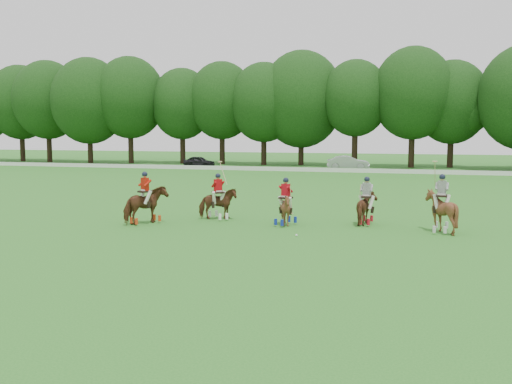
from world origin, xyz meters
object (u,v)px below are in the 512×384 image
(car_mid, at_px, (348,163))
(polo_red_a, at_px, (145,205))
(polo_red_b, at_px, (218,203))
(polo_ball, at_px, (297,235))
(car_left, at_px, (199,161))
(polo_red_c, at_px, (286,209))
(polo_stripe_a, at_px, (366,208))
(polo_stripe_b, at_px, (441,211))

(car_mid, distance_m, polo_red_a, 40.87)
(polo_red_b, height_order, polo_ball, polo_red_b)
(car_left, bearing_deg, polo_red_c, -151.20)
(car_mid, bearing_deg, car_left, 81.11)
(car_left, xyz_separation_m, polo_red_c, (20.09, -39.24, 0.13))
(car_mid, xyz_separation_m, polo_red_b, (-1.50, -38.41, 0.03))
(car_left, height_order, polo_red_c, polo_red_c)
(polo_red_c, bearing_deg, polo_stripe_a, 20.01)
(polo_red_a, xyz_separation_m, polo_red_b, (2.79, 2.23, -0.10))
(car_mid, bearing_deg, polo_ball, 175.41)
(polo_red_b, bearing_deg, polo_stripe_b, -3.64)
(car_mid, relative_size, polo_red_c, 2.14)
(car_left, bearing_deg, polo_red_a, -159.67)
(car_mid, height_order, polo_red_c, polo_red_c)
(polo_red_a, relative_size, polo_stripe_b, 0.81)
(car_mid, distance_m, polo_ball, 41.87)
(polo_stripe_b, distance_m, polo_ball, 6.38)
(polo_red_a, bearing_deg, polo_ball, -8.48)
(polo_ball, bearing_deg, car_mid, 94.31)
(car_mid, xyz_separation_m, polo_stripe_a, (5.61, -37.96, 0.02))
(polo_red_a, height_order, polo_ball, polo_red_a)
(polo_red_a, distance_m, polo_stripe_b, 13.25)
(car_mid, xyz_separation_m, polo_stripe_b, (8.86, -39.07, 0.14))
(polo_stripe_a, relative_size, polo_stripe_b, 0.73)
(polo_red_c, bearing_deg, car_mid, 93.04)
(polo_red_a, bearing_deg, polo_stripe_b, 6.80)
(polo_ball, bearing_deg, polo_red_b, 144.33)
(polo_red_b, height_order, polo_stripe_b, polo_stripe_b)
(car_left, xyz_separation_m, car_mid, (18.00, 0.00, 0.13))
(car_left, bearing_deg, polo_ball, -151.45)
(car_left, distance_m, polo_red_a, 42.89)
(car_left, relative_size, polo_stripe_a, 1.71)
(car_mid, bearing_deg, polo_red_a, 165.08)
(car_mid, distance_m, polo_stripe_a, 38.37)
(polo_stripe_b, xyz_separation_m, polo_ball, (-5.72, -2.68, -0.88))
(polo_red_a, height_order, polo_stripe_a, polo_red_a)
(polo_red_c, bearing_deg, polo_ball, -67.12)
(car_mid, bearing_deg, polo_red_c, 174.15)
(polo_stripe_a, distance_m, polo_stripe_b, 3.44)
(car_left, height_order, polo_red_b, polo_red_b)
(car_left, height_order, polo_ball, car_left)
(polo_stripe_b, bearing_deg, polo_ball, -154.91)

